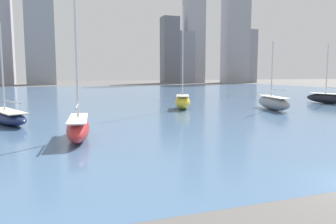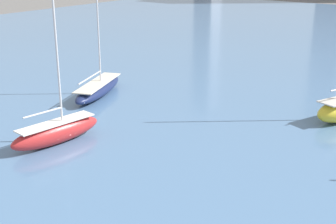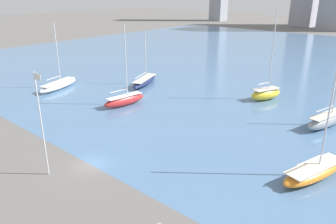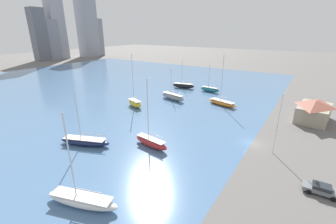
{
  "view_description": "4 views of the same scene",
  "coord_description": "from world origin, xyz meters",
  "px_view_note": "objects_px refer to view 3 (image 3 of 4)",
  "views": [
    {
      "loc": [
        -14.84,
        -11.52,
        5.63
      ],
      "look_at": [
        -4.18,
        18.37,
        1.88
      ],
      "focal_mm": 35.0,
      "sensor_mm": 36.0,
      "label": 1
    },
    {
      "loc": [
        16.01,
        -6.81,
        15.18
      ],
      "look_at": [
        -3.12,
        19.44,
        4.02
      ],
      "focal_mm": 50.0,
      "sensor_mm": 36.0,
      "label": 2
    },
    {
      "loc": [
        29.35,
        -19.86,
        19.61
      ],
      "look_at": [
        0.3,
        13.71,
        2.9
      ],
      "focal_mm": 35.0,
      "sensor_mm": 36.0,
      "label": 3
    },
    {
      "loc": [
        -45.09,
        -8.23,
        22.51
      ],
      "look_at": [
        -3.62,
        18.82,
        4.38
      ],
      "focal_mm": 24.0,
      "sensor_mm": 36.0,
      "label": 4
    }
  ],
  "objects_px": {
    "sailboat_yellow": "(266,93)",
    "sailboat_navy": "(145,81)",
    "flag_pole": "(41,122)",
    "sailboat_orange": "(315,171)",
    "sailboat_red": "(125,100)",
    "sailboat_gray": "(328,119)",
    "sailboat_white": "(58,85)"
  },
  "relations": [
    {
      "from": "sailboat_red",
      "to": "sailboat_gray",
      "type": "relative_size",
      "value": 1.32
    },
    {
      "from": "sailboat_red",
      "to": "sailboat_gray",
      "type": "xyz_separation_m",
      "value": [
        30.43,
        13.8,
        0.03
      ]
    },
    {
      "from": "flag_pole",
      "to": "sailboat_navy",
      "type": "distance_m",
      "value": 38.24
    },
    {
      "from": "flag_pole",
      "to": "sailboat_orange",
      "type": "relative_size",
      "value": 0.76
    },
    {
      "from": "flag_pole",
      "to": "sailboat_white",
      "type": "xyz_separation_m",
      "value": [
        -29.19,
        19.28,
        -5.57
      ]
    },
    {
      "from": "sailboat_orange",
      "to": "sailboat_yellow",
      "type": "xyz_separation_m",
      "value": [
        -16.21,
        22.23,
        0.32
      ]
    },
    {
      "from": "flag_pole",
      "to": "sailboat_yellow",
      "type": "relative_size",
      "value": 0.74
    },
    {
      "from": "sailboat_navy",
      "to": "sailboat_red",
      "type": "xyz_separation_m",
      "value": [
        6.86,
        -11.98,
        0.24
      ]
    },
    {
      "from": "flag_pole",
      "to": "sailboat_orange",
      "type": "distance_m",
      "value": 30.08
    },
    {
      "from": "flag_pole",
      "to": "sailboat_red",
      "type": "height_order",
      "value": "sailboat_red"
    },
    {
      "from": "sailboat_yellow",
      "to": "sailboat_gray",
      "type": "height_order",
      "value": "sailboat_yellow"
    },
    {
      "from": "sailboat_gray",
      "to": "sailboat_navy",
      "type": "bearing_deg",
      "value": -164.15
    },
    {
      "from": "sailboat_yellow",
      "to": "sailboat_gray",
      "type": "distance_m",
      "value": 14.08
    },
    {
      "from": "sailboat_red",
      "to": "sailboat_gray",
      "type": "bearing_deg",
      "value": 31.24
    },
    {
      "from": "sailboat_orange",
      "to": "sailboat_yellow",
      "type": "distance_m",
      "value": 27.51
    },
    {
      "from": "sailboat_yellow",
      "to": "sailboat_navy",
      "type": "xyz_separation_m",
      "value": [
        -24.47,
        -7.67,
        -0.39
      ]
    },
    {
      "from": "sailboat_orange",
      "to": "sailboat_navy",
      "type": "distance_m",
      "value": 43.21
    },
    {
      "from": "sailboat_yellow",
      "to": "sailboat_gray",
      "type": "xyz_separation_m",
      "value": [
        12.81,
        -5.85,
        -0.12
      ]
    },
    {
      "from": "sailboat_gray",
      "to": "sailboat_orange",
      "type": "bearing_deg",
      "value": -65.23
    },
    {
      "from": "sailboat_orange",
      "to": "sailboat_white",
      "type": "relative_size",
      "value": 1.16
    },
    {
      "from": "sailboat_orange",
      "to": "sailboat_white",
      "type": "distance_m",
      "value": 52.02
    },
    {
      "from": "sailboat_orange",
      "to": "sailboat_yellow",
      "type": "relative_size",
      "value": 0.98
    },
    {
      "from": "sailboat_white",
      "to": "sailboat_gray",
      "type": "relative_size",
      "value": 1.27
    },
    {
      "from": "flag_pole",
      "to": "sailboat_navy",
      "type": "xyz_separation_m",
      "value": [
        -17.85,
        33.34,
        -5.62
      ]
    },
    {
      "from": "sailboat_red",
      "to": "sailboat_white",
      "type": "distance_m",
      "value": 18.32
    },
    {
      "from": "flag_pole",
      "to": "sailboat_navy",
      "type": "relative_size",
      "value": 1.06
    },
    {
      "from": "sailboat_yellow",
      "to": "sailboat_white",
      "type": "relative_size",
      "value": 1.19
    },
    {
      "from": "flag_pole",
      "to": "sailboat_red",
      "type": "distance_m",
      "value": 24.63
    },
    {
      "from": "sailboat_yellow",
      "to": "sailboat_white",
      "type": "xyz_separation_m",
      "value": [
        -35.81,
        -21.73,
        -0.34
      ]
    },
    {
      "from": "sailboat_white",
      "to": "sailboat_navy",
      "type": "bearing_deg",
      "value": 33.5
    },
    {
      "from": "sailboat_orange",
      "to": "sailboat_red",
      "type": "bearing_deg",
      "value": -168.26
    },
    {
      "from": "flag_pole",
      "to": "sailboat_white",
      "type": "bearing_deg",
      "value": 146.55
    }
  ]
}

